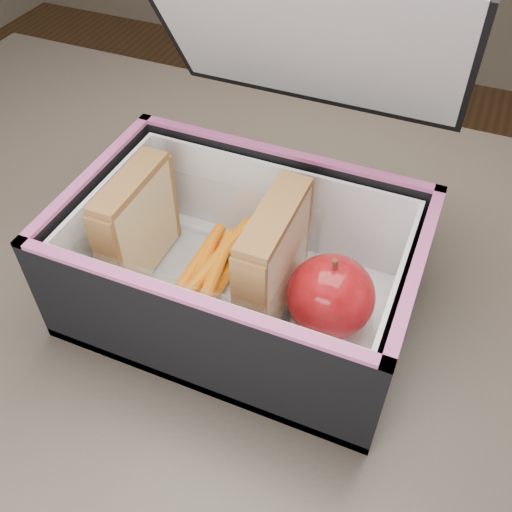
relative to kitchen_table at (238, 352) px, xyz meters
The scene contains 8 objects.
kitchen_table is the anchor object (origin of this frame).
lunch_bag 0.16m from the kitchen_table, ahead, with size 0.31×0.31×0.28m.
plastic_tub 0.15m from the kitchen_table, behind, with size 0.18×0.13×0.08m, color white, non-canonical shape.
sandwich_left 0.19m from the kitchen_table, behind, with size 0.03×0.10×0.11m.
sandwich_right 0.17m from the kitchen_table, ahead, with size 0.03×0.11×0.12m.
carrot_sticks 0.13m from the kitchen_table, 167.12° to the right, with size 0.05×0.14×0.03m.
paper_napkin 0.15m from the kitchen_table, ahead, with size 0.07×0.08×0.01m, color white.
red_apple 0.18m from the kitchen_table, ahead, with size 0.09×0.09×0.08m.
Camera 1 is at (0.16, -0.33, 1.18)m, focal length 40.00 mm.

